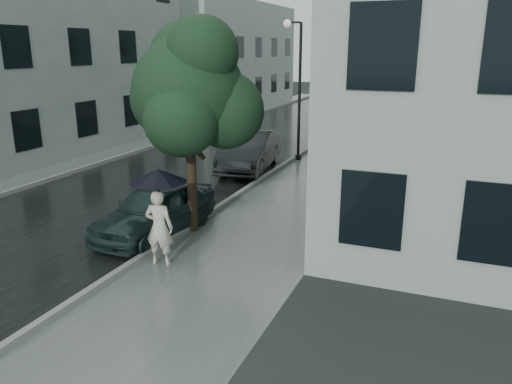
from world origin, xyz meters
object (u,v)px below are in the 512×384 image
at_px(pedestrian, 159,227).
at_px(lamp_post, 296,82).
at_px(car_near, 155,209).
at_px(car_far, 250,150).
at_px(street_tree, 191,91).

bearing_deg(pedestrian, lamp_post, -95.83).
bearing_deg(lamp_post, car_near, -112.88).
distance_m(lamp_post, car_far, 3.59).
xyz_separation_m(street_tree, lamp_post, (-0.14, 9.04, -0.36)).
xyz_separation_m(street_tree, car_near, (-0.75, -0.69, -2.92)).
distance_m(pedestrian, street_tree, 3.55).
bearing_deg(car_near, lamp_post, 92.02).
xyz_separation_m(street_tree, car_far, (-1.22, 6.66, -2.83)).
bearing_deg(street_tree, car_near, -137.29).
relative_size(street_tree, lamp_post, 0.94).
relative_size(lamp_post, car_far, 1.25).
xyz_separation_m(pedestrian, street_tree, (-0.37, 2.25, 2.72)).
xyz_separation_m(pedestrian, car_near, (-1.12, 1.56, -0.20)).
xyz_separation_m(lamp_post, car_far, (-1.08, -2.38, -2.46)).
relative_size(pedestrian, street_tree, 0.32).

